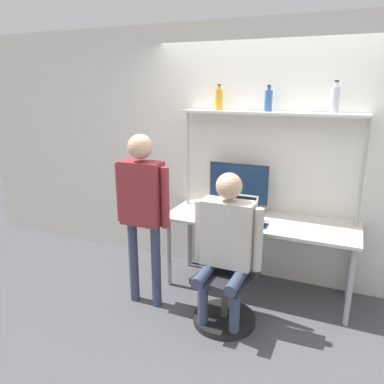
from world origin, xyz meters
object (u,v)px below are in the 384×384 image
at_px(monitor, 238,186).
at_px(office_chair, 227,292).
at_px(laptop, 241,214).
at_px(bottle_clear, 335,99).
at_px(bottle_amber, 219,99).
at_px(person_standing, 142,200).
at_px(bottle_blue, 268,100).
at_px(person_seated, 226,238).
at_px(cell_phone, 264,226).

xyz_separation_m(monitor, office_chair, (0.17, -0.82, -0.77)).
bearing_deg(laptop, bottle_clear, 21.31).
bearing_deg(office_chair, bottle_amber, 116.27).
bearing_deg(monitor, person_standing, -127.00).
relative_size(person_standing, bottle_blue, 6.67).
relative_size(bottle_blue, bottle_amber, 0.97).
distance_m(office_chair, person_standing, 1.13).
distance_m(bottle_clear, bottle_amber, 1.10).
bearing_deg(person_seated, person_standing, -179.99).
bearing_deg(monitor, bottle_amber, 176.45).
height_order(person_standing, bottle_clear, bottle_clear).
bearing_deg(person_seated, monitor, 100.90).
bearing_deg(bottle_blue, monitor, -176.84).
bearing_deg(cell_phone, monitor, 136.29).
xyz_separation_m(monitor, bottle_clear, (0.87, 0.01, 0.89)).
bearing_deg(monitor, cell_phone, -43.71).
distance_m(person_seated, bottle_clear, 1.59).
height_order(cell_phone, office_chair, office_chair).
xyz_separation_m(laptop, person_seated, (0.05, -0.58, -0.03)).
xyz_separation_m(monitor, bottle_amber, (-0.24, 0.01, 0.88)).
relative_size(monitor, person_seated, 0.46).
xyz_separation_m(person_seated, bottle_amber, (-0.40, 0.88, 1.11)).
height_order(monitor, office_chair, monitor).
bearing_deg(cell_phone, laptop, 163.10).
bearing_deg(bottle_blue, person_standing, -136.28).
relative_size(monitor, office_chair, 0.68).
xyz_separation_m(person_seated, person_standing, (-0.81, -0.00, 0.24)).
bearing_deg(bottle_amber, monitor, -3.55).
height_order(laptop, person_standing, person_standing).
xyz_separation_m(laptop, office_chair, (0.05, -0.54, -0.56)).
height_order(laptop, bottle_amber, bottle_amber).
bearing_deg(person_standing, office_chair, 3.08).
xyz_separation_m(person_standing, bottle_blue, (0.92, 0.88, 0.87)).
bearing_deg(laptop, monitor, 113.38).
bearing_deg(person_seated, cell_phone, 68.24).
xyz_separation_m(monitor, person_seated, (0.17, -0.86, -0.23)).
bearing_deg(laptop, person_standing, -142.76).
relative_size(laptop, office_chair, 0.32).
bearing_deg(laptop, bottle_amber, 140.79).
distance_m(monitor, office_chair, 1.13).
xyz_separation_m(laptop, person_standing, (-0.77, -0.58, 0.21)).
distance_m(person_seated, bottle_amber, 1.47).
xyz_separation_m(monitor, person_standing, (-0.65, -0.86, 0.01)).
xyz_separation_m(monitor, cell_phone, (0.37, -0.35, -0.27)).
distance_m(person_seated, person_standing, 0.85).
relative_size(cell_phone, bottle_amber, 0.59).
height_order(person_seated, bottle_amber, bottle_amber).
bearing_deg(bottle_amber, bottle_blue, 0.00).
height_order(bottle_blue, bottle_amber, bottle_amber).
height_order(cell_phone, person_standing, person_standing).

